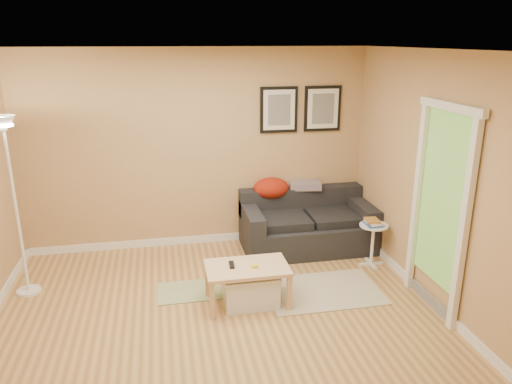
# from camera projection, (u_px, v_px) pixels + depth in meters

# --- Properties ---
(floor) EXTENTS (4.50, 4.50, 0.00)m
(floor) POSITION_uv_depth(u_px,v_px,m) (219.00, 320.00, 4.88)
(floor) COLOR tan
(floor) RESTS_ON ground
(ceiling) EXTENTS (4.50, 4.50, 0.00)m
(ceiling) POSITION_uv_depth(u_px,v_px,m) (212.00, 50.00, 4.09)
(ceiling) COLOR white
(ceiling) RESTS_ON wall_back
(wall_back) EXTENTS (4.50, 0.00, 4.50)m
(wall_back) POSITION_uv_depth(u_px,v_px,m) (197.00, 150.00, 6.35)
(wall_back) COLOR tan
(wall_back) RESTS_ON ground
(wall_front) EXTENTS (4.50, 0.00, 4.50)m
(wall_front) POSITION_uv_depth(u_px,v_px,m) (260.00, 310.00, 2.61)
(wall_front) COLOR tan
(wall_front) RESTS_ON ground
(wall_right) EXTENTS (0.00, 4.00, 4.00)m
(wall_right) POSITION_uv_depth(u_px,v_px,m) (438.00, 183.00, 4.91)
(wall_right) COLOR tan
(wall_right) RESTS_ON ground
(baseboard_back) EXTENTS (4.50, 0.02, 0.10)m
(baseboard_back) POSITION_uv_depth(u_px,v_px,m) (201.00, 239.00, 6.72)
(baseboard_back) COLOR white
(baseboard_back) RESTS_ON ground
(baseboard_right) EXTENTS (0.02, 4.00, 0.10)m
(baseboard_right) POSITION_uv_depth(u_px,v_px,m) (424.00, 294.00, 5.28)
(baseboard_right) COLOR white
(baseboard_right) RESTS_ON ground
(sofa) EXTENTS (1.70, 0.90, 0.75)m
(sofa) POSITION_uv_depth(u_px,v_px,m) (307.00, 222.00, 6.45)
(sofa) COLOR black
(sofa) RESTS_ON ground
(red_throw) EXTENTS (0.48, 0.36, 0.28)m
(red_throw) POSITION_uv_depth(u_px,v_px,m) (271.00, 188.00, 6.55)
(red_throw) COLOR #962B0D
(red_throw) RESTS_ON sofa
(plaid_throw) EXTENTS (0.45, 0.32, 0.10)m
(plaid_throw) POSITION_uv_depth(u_px,v_px,m) (305.00, 185.00, 6.66)
(plaid_throw) COLOR #AA7B63
(plaid_throw) RESTS_ON sofa
(framed_print_left) EXTENTS (0.50, 0.04, 0.60)m
(framed_print_left) POSITION_uv_depth(u_px,v_px,m) (279.00, 110.00, 6.38)
(framed_print_left) COLOR black
(framed_print_left) RESTS_ON wall_back
(framed_print_right) EXTENTS (0.50, 0.04, 0.60)m
(framed_print_right) POSITION_uv_depth(u_px,v_px,m) (322.00, 109.00, 6.49)
(framed_print_right) COLOR black
(framed_print_right) RESTS_ON wall_back
(area_rug) EXTENTS (1.25, 0.85, 0.01)m
(area_rug) POSITION_uv_depth(u_px,v_px,m) (323.00, 291.00, 5.43)
(area_rug) COLOR #BEAF96
(area_rug) RESTS_ON ground
(green_runner) EXTENTS (0.70, 0.50, 0.01)m
(green_runner) POSITION_uv_depth(u_px,v_px,m) (189.00, 291.00, 5.42)
(green_runner) COLOR #668C4C
(green_runner) RESTS_ON ground
(coffee_table) EXTENTS (0.97, 0.74, 0.43)m
(coffee_table) POSITION_uv_depth(u_px,v_px,m) (247.00, 285.00, 5.13)
(coffee_table) COLOR #E8BD8D
(coffee_table) RESTS_ON ground
(remote_control) EXTENTS (0.06, 0.16, 0.02)m
(remote_control) POSITION_uv_depth(u_px,v_px,m) (232.00, 265.00, 5.08)
(remote_control) COLOR black
(remote_control) RESTS_ON coffee_table
(tape_roll) EXTENTS (0.07, 0.07, 0.03)m
(tape_roll) POSITION_uv_depth(u_px,v_px,m) (255.00, 266.00, 5.04)
(tape_roll) COLOR yellow
(tape_roll) RESTS_ON coffee_table
(storage_bin) EXTENTS (0.58, 0.42, 0.36)m
(storage_bin) POSITION_uv_depth(u_px,v_px,m) (250.00, 288.00, 5.13)
(storage_bin) COLOR white
(storage_bin) RESTS_ON ground
(side_table) EXTENTS (0.35, 0.35, 0.53)m
(side_table) POSITION_uv_depth(u_px,v_px,m) (372.00, 245.00, 6.00)
(side_table) COLOR white
(side_table) RESTS_ON ground
(book_stack) EXTENTS (0.22, 0.27, 0.07)m
(book_stack) POSITION_uv_depth(u_px,v_px,m) (373.00, 222.00, 5.90)
(book_stack) COLOR #305390
(book_stack) RESTS_ON side_table
(floor_lamp) EXTENTS (0.26, 0.26, 1.97)m
(floor_lamp) POSITION_uv_depth(u_px,v_px,m) (17.00, 213.00, 5.13)
(floor_lamp) COLOR white
(floor_lamp) RESTS_ON ground
(doorway) EXTENTS (0.12, 1.01, 2.13)m
(doorway) POSITION_uv_depth(u_px,v_px,m) (438.00, 214.00, 4.84)
(doorway) COLOR white
(doorway) RESTS_ON ground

